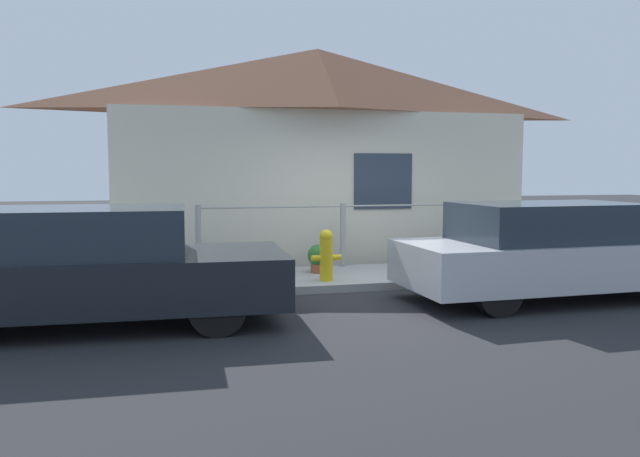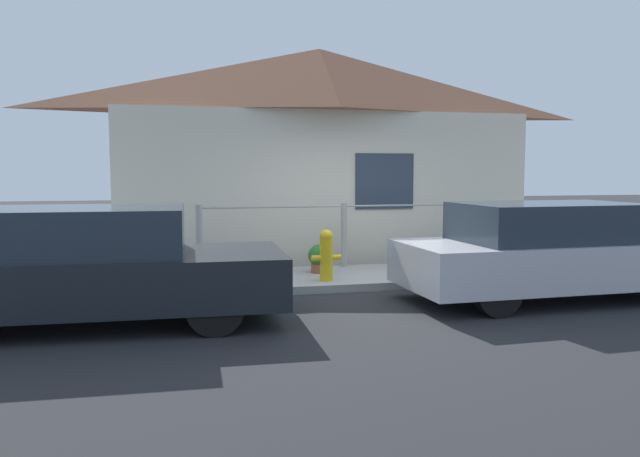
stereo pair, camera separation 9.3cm
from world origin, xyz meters
name	(u,v)px [view 1 (the left image)]	position (x,y,z in m)	size (l,w,h in m)	color
ground_plane	(375,291)	(0.00, 0.00, 0.00)	(60.00, 60.00, 0.00)	#262628
sidewalk	(356,277)	(0.00, 0.90, 0.06)	(24.00, 1.80, 0.12)	#9E9E99
house	(319,93)	(0.00, 3.29, 3.22)	(7.96, 2.23, 4.05)	beige
fence	(343,231)	(0.00, 1.65, 0.71)	(4.90, 0.10, 1.07)	#999993
car_left	(89,267)	(-3.75, -1.09, 0.67)	(4.33, 1.91, 1.33)	black
car_right	(554,251)	(2.17, -1.09, 0.65)	(4.29, 1.75, 1.30)	#B7B7BC
fire_hydrant	(326,254)	(-0.62, 0.39, 0.51)	(0.45, 0.20, 0.76)	yellow
potted_plant_near_hydrant	(319,258)	(-0.56, 1.11, 0.36)	(0.35, 0.35, 0.45)	#9E5638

